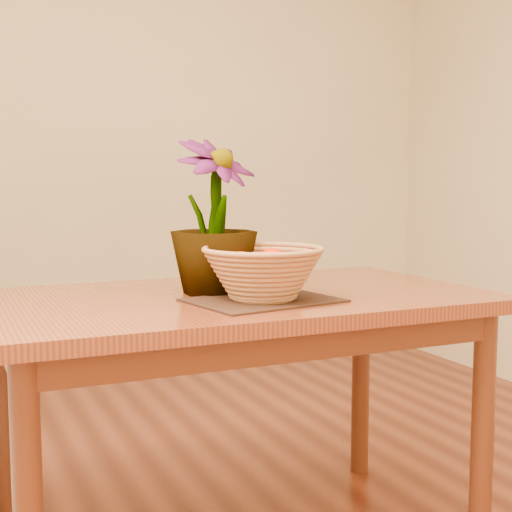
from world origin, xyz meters
name	(u,v)px	position (x,y,z in m)	size (l,w,h in m)	color
wall_back	(94,127)	(0.00, 2.25, 1.35)	(4.00, 0.02, 2.70)	#FFF2C2
table	(238,324)	(0.00, 0.30, 0.66)	(1.40, 0.80, 0.75)	brown
placemat	(263,300)	(0.01, 0.16, 0.75)	(0.37, 0.28, 0.01)	#3A2115
wicker_basket	(263,275)	(0.01, 0.16, 0.82)	(0.33, 0.33, 0.13)	#BA7A4D
orange_pile	(263,265)	(0.01, 0.16, 0.85)	(0.17, 0.16, 0.08)	red
potted_plant	(214,216)	(-0.06, 0.34, 0.97)	(0.25, 0.25, 0.44)	#1C4F16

